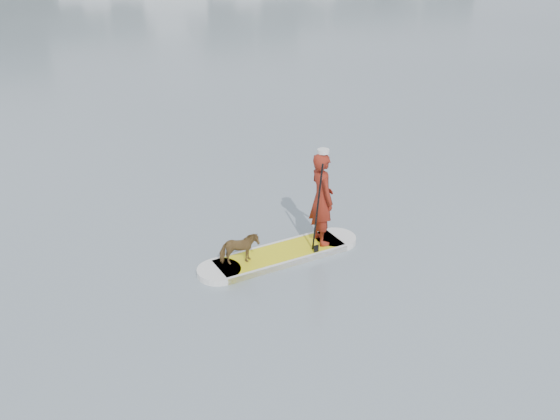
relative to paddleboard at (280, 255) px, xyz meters
name	(u,v)px	position (x,y,z in m)	size (l,w,h in m)	color
ground	(334,189)	(2.41, 2.44, -0.06)	(140.00, 140.00, 0.00)	slate
paddleboard	(280,255)	(0.00, 0.00, 0.00)	(3.29, 1.04, 0.12)	yellow
paddler	(322,199)	(0.89, 0.09, 0.97)	(0.66, 0.44, 1.82)	maroon
white_cap	(323,151)	(0.89, 0.09, 1.91)	(0.22, 0.22, 0.07)	silver
dog	(239,249)	(-0.83, -0.08, 0.36)	(0.32, 0.70, 0.59)	brown
paddle	(317,220)	(0.63, -0.26, 0.74)	(0.10, 0.30, 2.00)	black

